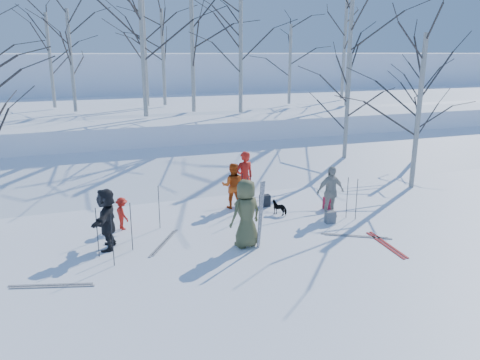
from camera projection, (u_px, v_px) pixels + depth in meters
name	position (u px, v px, depth m)	size (l,w,h in m)	color
ground	(257.00, 236.00, 13.54)	(120.00, 120.00, 0.00)	white
snow_ramp	(197.00, 174.00, 19.85)	(70.00, 9.50, 1.40)	white
snow_plateau	(155.00, 122.00, 28.71)	(70.00, 18.00, 2.20)	white
far_hill	(119.00, 84.00, 47.51)	(90.00, 30.00, 6.00)	white
skier_olive_center	(246.00, 213.00, 12.61)	(0.92, 0.60, 1.89)	#4C5030
skier_red_north	(244.00, 178.00, 16.21)	(0.68, 0.45, 1.87)	red
skier_redor_behind	(233.00, 186.00, 15.82)	(0.76, 0.59, 1.56)	#C9450F
skier_red_seated	(122.00, 214.00, 13.95)	(0.64, 0.37, 0.99)	red
skier_cream_east	(330.00, 192.00, 14.90)	(0.98, 0.41, 1.67)	beige
skier_grey_west	(107.00, 219.00, 12.49)	(1.57, 0.50, 1.69)	black
dog	(280.00, 207.00, 15.30)	(0.25, 0.56, 0.47)	black
upright_ski_left	(260.00, 215.00, 12.44)	(0.07, 0.02, 1.90)	silver
upright_ski_right	(261.00, 214.00, 12.52)	(0.07, 0.02, 1.90)	silver
ski_pair_a	(164.00, 243.00, 13.05)	(1.16, 1.73, 0.02)	silver
ski_pair_b	(356.00, 236.00, 13.51)	(1.75, 1.12, 0.02)	silver
ski_pair_c	(386.00, 245.00, 12.92)	(0.36, 1.91, 0.02)	maroon
ski_pair_d	(51.00, 286.00, 10.64)	(1.88, 0.71, 0.02)	silver
ski_pole_a	(131.00, 227.00, 12.40)	(0.02, 0.02, 1.34)	black
ski_pole_b	(113.00, 241.00, 11.49)	(0.02, 0.02, 1.34)	black
ski_pole_c	(247.00, 198.00, 14.87)	(0.02, 0.02, 1.34)	black
ski_pole_d	(347.00, 198.00, 14.88)	(0.02, 0.02, 1.34)	black
ski_pole_e	(97.00, 233.00, 12.00)	(0.02, 0.02, 1.34)	black
ski_pole_f	(357.00, 199.00, 14.72)	(0.02, 0.02, 1.34)	black
ski_pole_g	(242.00, 193.00, 15.39)	(0.02, 0.02, 1.34)	black
ski_pole_h	(159.00, 207.00, 13.97)	(0.02, 0.02, 1.34)	black
ski_pole_i	(110.00, 213.00, 13.45)	(0.02, 0.02, 1.34)	black
ski_pole_j	(251.00, 189.00, 15.85)	(0.02, 0.02, 1.34)	black
backpack_red	(328.00, 203.00, 15.83)	(0.32, 0.22, 0.42)	maroon
backpack_grey	(330.00, 217.00, 14.53)	(0.30, 0.20, 0.38)	slate
backpack_dark	(265.00, 201.00, 16.11)	(0.34, 0.24, 0.40)	black
birch_plateau_a	(351.00, 27.00, 25.63)	(6.60, 6.60, 8.57)	silver
birch_plateau_c	(145.00, 47.00, 25.74)	(5.10, 5.10, 6.43)	silver
birch_plateau_d	(142.00, 36.00, 21.23)	(5.68, 5.68, 7.26)	silver
birch_plateau_f	(50.00, 61.00, 25.05)	(4.06, 4.06, 4.95)	silver
birch_plateau_g	(163.00, 58.00, 26.23)	(4.26, 4.26, 5.24)	silver
birch_plateau_h	(290.00, 65.00, 27.04)	(3.73, 3.73, 4.48)	silver
birch_plateau_i	(71.00, 61.00, 23.31)	(4.10, 4.10, 5.00)	silver
birch_plateau_j	(192.00, 49.00, 23.12)	(4.94, 4.94, 6.21)	silver
birch_plateau_k	(241.00, 55.00, 22.84)	(4.51, 4.51, 5.58)	silver
birch_plateau_l	(344.00, 46.00, 29.74)	(5.21, 5.21, 6.59)	silver
birch_edge_b	(418.00, 113.00, 17.67)	(4.68, 4.68, 5.84)	silver
birch_edge_c	(418.00, 124.00, 20.93)	(3.46, 3.46, 4.09)	silver
birch_edge_e	(347.00, 113.00, 20.46)	(4.17, 4.17, 5.11)	silver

